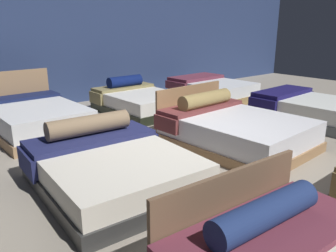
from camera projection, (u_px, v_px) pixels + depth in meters
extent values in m
cube|color=gray|center=(187.00, 165.00, 4.74)|extent=(18.00, 18.00, 0.02)
cube|color=navy|center=(50.00, 30.00, 7.70)|extent=(18.00, 0.06, 3.50)
cube|color=brown|center=(229.00, 217.00, 2.70)|extent=(1.53, 0.12, 0.80)
cube|color=brown|center=(268.00, 232.00, 2.39)|extent=(1.63, 0.78, 0.06)
cube|color=brown|center=(326.00, 214.00, 2.90)|extent=(0.09, 0.70, 0.24)
cylinder|color=navy|center=(265.00, 213.00, 2.39)|extent=(1.00, 0.27, 0.22)
cube|color=#313130|center=(115.00, 180.00, 4.05)|extent=(1.75, 2.06, 0.18)
cube|color=silver|center=(114.00, 164.00, 3.99)|extent=(1.69, 2.00, 0.24)
cube|color=navy|center=(91.00, 138.00, 4.43)|extent=(1.66, 0.74, 0.06)
cube|color=navy|center=(27.00, 164.00, 4.02)|extent=(0.10, 0.65, 0.27)
cube|color=navy|center=(144.00, 138.00, 4.95)|extent=(0.10, 0.65, 0.27)
cylinder|color=#826A4E|center=(89.00, 125.00, 4.42)|extent=(1.11, 0.31, 0.25)
cube|color=#966F4A|center=(237.00, 142.00, 5.42)|extent=(1.77, 2.23, 0.15)
cube|color=white|center=(238.00, 127.00, 5.35)|extent=(1.71, 2.16, 0.33)
cube|color=#966F4A|center=(189.00, 109.00, 6.07)|extent=(1.57, 0.12, 0.85)
cube|color=brown|center=(201.00, 107.00, 5.84)|extent=(1.66, 0.60, 0.06)
cube|color=brown|center=(166.00, 124.00, 5.35)|extent=(0.09, 0.52, 0.24)
cube|color=brown|center=(231.00, 108.00, 6.42)|extent=(0.09, 0.52, 0.24)
cylinder|color=olive|center=(205.00, 99.00, 5.74)|extent=(1.10, 0.31, 0.25)
cube|color=#505659|center=(310.00, 117.00, 6.83)|extent=(1.57, 2.05, 0.18)
cube|color=white|center=(311.00, 106.00, 6.76)|extent=(1.50, 1.98, 0.28)
cube|color=#19154D|center=(283.00, 92.00, 7.17)|extent=(1.48, 0.68, 0.09)
cube|color=#19154D|center=(262.00, 105.00, 6.74)|extent=(0.12, 0.62, 0.27)
cube|color=#19154D|center=(299.00, 95.00, 7.70)|extent=(0.12, 0.62, 0.27)
cube|color=#9B7652|center=(37.00, 128.00, 6.09)|extent=(1.48, 2.10, 0.17)
cube|color=silver|center=(35.00, 115.00, 6.02)|extent=(1.42, 2.04, 0.33)
cube|color=#9B7652|center=(16.00, 96.00, 6.72)|extent=(1.36, 0.07, 1.02)
cube|color=#141D43|center=(20.00, 98.00, 6.52)|extent=(1.43, 0.50, 0.06)
cube|color=#141D43|center=(56.00, 99.00, 7.01)|extent=(0.07, 0.47, 0.21)
cube|color=black|center=(141.00, 108.00, 7.53)|extent=(1.50, 1.97, 0.18)
cube|color=white|center=(141.00, 99.00, 7.47)|extent=(1.44, 1.91, 0.26)
cube|color=olive|center=(123.00, 87.00, 7.92)|extent=(1.45, 0.54, 0.06)
cube|color=olive|center=(96.00, 98.00, 7.51)|extent=(0.08, 0.51, 0.26)
cube|color=olive|center=(148.00, 90.00, 8.42)|extent=(0.08, 0.51, 0.26)
cylinder|color=#0B184E|center=(125.00, 81.00, 7.82)|extent=(0.85, 0.27, 0.25)
cube|color=olive|center=(212.00, 96.00, 8.86)|extent=(1.59, 2.06, 0.18)
cube|color=silver|center=(213.00, 87.00, 8.79)|extent=(1.53, 1.99, 0.28)
cube|color=brown|center=(196.00, 77.00, 9.16)|extent=(1.51, 0.80, 0.08)
cube|color=brown|center=(176.00, 86.00, 8.72)|extent=(0.11, 0.74, 0.19)
cube|color=brown|center=(214.00, 80.00, 9.69)|extent=(0.11, 0.74, 0.19)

